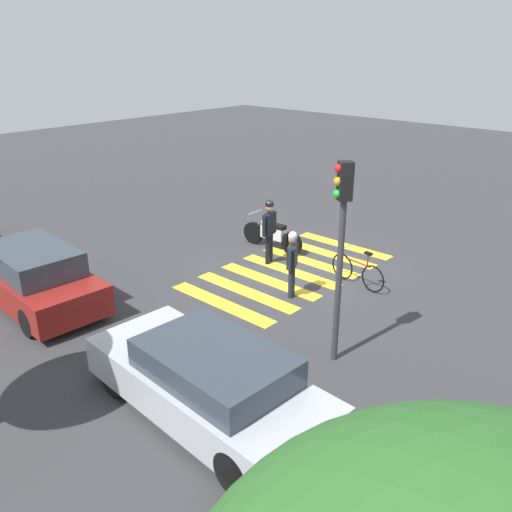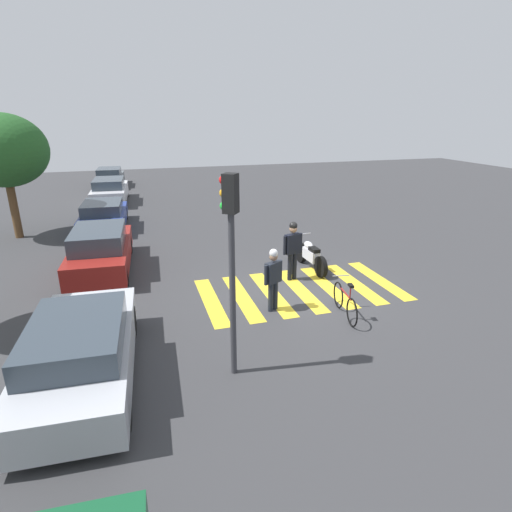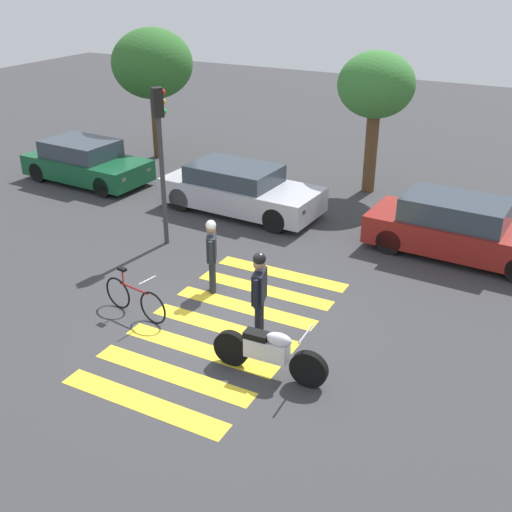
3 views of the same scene
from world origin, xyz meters
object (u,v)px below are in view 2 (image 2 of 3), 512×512
(leaning_bicycle, at_px, (345,302))
(officer_on_foot, at_px, (293,246))
(car_white_van, at_px, (110,191))
(police_motorcycle, at_px, (311,256))
(traffic_light_pole, at_px, (231,246))
(car_silver_sedan, at_px, (81,351))
(car_blue_hatchback, at_px, (104,215))
(car_maroon_wagon, at_px, (101,250))
(car_grey_coupe, at_px, (110,177))
(officer_by_motorcycle, at_px, (273,276))

(leaning_bicycle, xyz_separation_m, officer_on_foot, (2.72, 0.38, 0.71))
(car_white_van, bearing_deg, police_motorcycle, -153.40)
(leaning_bicycle, height_order, traffic_light_pole, traffic_light_pole)
(car_silver_sedan, xyz_separation_m, car_blue_hatchback, (11.83, 0.07, -0.07))
(car_maroon_wagon, relative_size, car_grey_coupe, 1.08)
(car_silver_sedan, height_order, car_grey_coupe, car_silver_sedan)
(police_motorcycle, bearing_deg, leaning_bicycle, 170.91)
(leaning_bicycle, relative_size, officer_by_motorcycle, 1.02)
(officer_by_motorcycle, height_order, car_grey_coupe, officer_by_motorcycle)
(officer_by_motorcycle, relative_size, car_grey_coupe, 0.40)
(car_blue_hatchback, relative_size, car_white_van, 0.93)
(officer_by_motorcycle, bearing_deg, car_blue_hatchback, 24.88)
(police_motorcycle, relative_size, car_grey_coupe, 0.51)
(officer_on_foot, bearing_deg, car_grey_coupe, 16.56)
(leaning_bicycle, distance_m, car_grey_coupe, 23.65)
(officer_on_foot, height_order, officer_by_motorcycle, officer_on_foot)
(car_silver_sedan, bearing_deg, traffic_light_pole, -101.45)
(officer_by_motorcycle, bearing_deg, car_silver_sedan, 112.08)
(car_blue_hatchback, bearing_deg, car_silver_sedan, -179.67)
(police_motorcycle, distance_m, leaning_bicycle, 3.44)
(car_maroon_wagon, distance_m, car_blue_hatchback, 5.54)
(leaning_bicycle, xyz_separation_m, car_blue_hatchback, (10.86, 6.29, 0.21))
(car_blue_hatchback, distance_m, car_white_van, 5.96)
(car_white_van, distance_m, car_grey_coupe, 5.97)
(leaning_bicycle, xyz_separation_m, car_white_van, (16.82, 6.18, 0.29))
(officer_on_foot, bearing_deg, officer_by_motorcycle, 145.31)
(officer_by_motorcycle, height_order, traffic_light_pole, traffic_light_pole)
(car_white_van, relative_size, car_grey_coupe, 1.08)
(police_motorcycle, relative_size, officer_by_motorcycle, 1.28)
(car_grey_coupe, bearing_deg, car_blue_hatchback, -179.70)
(police_motorcycle, relative_size, car_silver_sedan, 0.46)
(car_maroon_wagon, xyz_separation_m, traffic_light_pole, (-6.88, -2.79, 2.01))
(car_blue_hatchback, height_order, traffic_light_pole, traffic_light_pole)
(car_maroon_wagon, bearing_deg, officer_on_foot, -114.34)
(officer_on_foot, height_order, car_silver_sedan, officer_on_foot)
(leaning_bicycle, bearing_deg, officer_on_foot, 8.06)
(car_blue_hatchback, xyz_separation_m, car_white_van, (5.96, -0.11, 0.07))
(officer_by_motorcycle, bearing_deg, car_white_van, 15.83)
(police_motorcycle, bearing_deg, traffic_light_pole, 141.82)
(officer_by_motorcycle, xyz_separation_m, car_white_van, (15.94, 4.52, -0.30))
(officer_by_motorcycle, relative_size, car_maroon_wagon, 0.37)
(car_silver_sedan, xyz_separation_m, traffic_light_pole, (-0.58, -2.87, 2.04))
(car_blue_hatchback, height_order, car_white_van, car_white_van)
(officer_by_motorcycle, bearing_deg, officer_on_foot, -34.69)
(car_grey_coupe, bearing_deg, officer_on_foot, -163.44)
(officer_by_motorcycle, height_order, car_maroon_wagon, officer_by_motorcycle)
(car_white_van, bearing_deg, traffic_light_pole, -171.24)
(leaning_bicycle, xyz_separation_m, car_grey_coupe, (22.78, 6.35, 0.23))
(leaning_bicycle, bearing_deg, car_blue_hatchback, 30.07)
(police_motorcycle, xyz_separation_m, car_silver_sedan, (-4.37, 6.76, 0.20))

